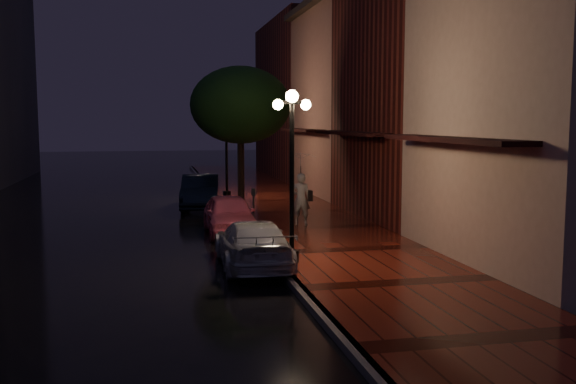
{
  "coord_description": "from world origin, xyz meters",
  "views": [
    {
      "loc": [
        -3.08,
        -20.53,
        3.71
      ],
      "look_at": [
        1.26,
        -0.31,
        1.4
      ],
      "focal_mm": 40.0,
      "sensor_mm": 36.0,
      "label": 1
    }
  ],
  "objects": [
    {
      "name": "street_tree",
      "position": [
        0.61,
        5.99,
        4.24
      ],
      "size": [
        4.16,
        4.16,
        5.8
      ],
      "color": "black",
      "rests_on": "sidewalk"
    },
    {
      "name": "ground",
      "position": [
        0.0,
        0.0,
        0.0
      ],
      "size": [
        120.0,
        120.0,
        0.0
      ],
      "primitive_type": "plane",
      "color": "black",
      "rests_on": "ground"
    },
    {
      "name": "storefront_near",
      "position": [
        7.0,
        -6.0,
        4.25
      ],
      "size": [
        5.0,
        8.0,
        8.5
      ],
      "primitive_type": "cube",
      "color": "gray",
      "rests_on": "ground"
    },
    {
      "name": "parking_meter",
      "position": [
        0.15,
        -0.16,
        0.98
      ],
      "size": [
        0.15,
        0.13,
        1.37
      ],
      "rotation": [
        0.0,
        0.0,
        -0.34
      ],
      "color": "black",
      "rests_on": "sidewalk"
    },
    {
      "name": "woman_with_umbrella",
      "position": [
        1.9,
        0.57,
        1.81
      ],
      "size": [
        1.04,
        1.06,
        2.51
      ],
      "rotation": [
        0.0,
        0.0,
        2.79
      ],
      "color": "silver",
      "rests_on": "sidewalk"
    },
    {
      "name": "sidewalk",
      "position": [
        2.25,
        0.0,
        0.07
      ],
      "size": [
        4.5,
        60.0,
        0.15
      ],
      "primitive_type": "cube",
      "color": "#4D160D",
      "rests_on": "ground"
    },
    {
      "name": "storefront_mid",
      "position": [
        7.0,
        2.0,
        5.5
      ],
      "size": [
        5.0,
        8.0,
        11.0
      ],
      "primitive_type": "cube",
      "color": "#511914",
      "rests_on": "ground"
    },
    {
      "name": "pink_car",
      "position": [
        -0.6,
        0.18,
        0.65
      ],
      "size": [
        1.55,
        3.83,
        1.3
      ],
      "primitive_type": "imported",
      "rotation": [
        0.0,
        0.0,
        -0.0
      ],
      "color": "#E75F7A",
      "rests_on": "ground"
    },
    {
      "name": "silver_car",
      "position": [
        -0.6,
        -4.74,
        0.61
      ],
      "size": [
        1.77,
        4.2,
        1.21
      ],
      "primitive_type": "imported",
      "rotation": [
        0.0,
        0.0,
        3.12
      ],
      "color": "#A7A6AE",
      "rests_on": "ground"
    },
    {
      "name": "curb",
      "position": [
        0.0,
        0.0,
        0.07
      ],
      "size": [
        0.25,
        60.0,
        0.15
      ],
      "primitive_type": "cube",
      "color": "#595451",
      "rests_on": "ground"
    },
    {
      "name": "streetlamp_far",
      "position": [
        0.35,
        9.0,
        2.6
      ],
      "size": [
        0.96,
        0.36,
        4.31
      ],
      "color": "black",
      "rests_on": "sidewalk"
    },
    {
      "name": "streetlamp_near",
      "position": [
        0.35,
        -5.0,
        2.6
      ],
      "size": [
        0.96,
        0.36,
        4.31
      ],
      "color": "black",
      "rests_on": "sidewalk"
    },
    {
      "name": "storefront_extra",
      "position": [
        7.0,
        20.0,
        5.0
      ],
      "size": [
        5.0,
        12.0,
        10.0
      ],
      "primitive_type": "cube",
      "color": "#511914",
      "rests_on": "ground"
    },
    {
      "name": "navy_car",
      "position": [
        -1.05,
        6.59,
        0.72
      ],
      "size": [
        2.0,
        4.49,
        1.43
      ],
      "primitive_type": "imported",
      "rotation": [
        0.0,
        0.0,
        -0.11
      ],
      "color": "black",
      "rests_on": "ground"
    },
    {
      "name": "storefront_far",
      "position": [
        7.0,
        10.0,
        4.5
      ],
      "size": [
        5.0,
        8.0,
        9.0
      ],
      "primitive_type": "cube",
      "color": "#8C5951",
      "rests_on": "ground"
    }
  ]
}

